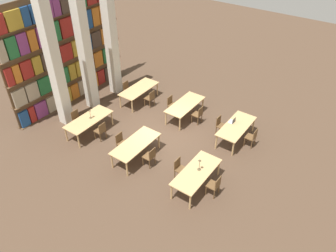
% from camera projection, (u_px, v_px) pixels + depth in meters
% --- Properties ---
extents(ground_plane, '(40.00, 40.00, 0.00)m').
position_uv_depth(ground_plane, '(163.00, 136.00, 14.90)').
color(ground_plane, '#4C3828').
extents(bookshelf_bank, '(6.94, 0.35, 5.50)m').
position_uv_depth(bookshelf_bank, '(67.00, 51.00, 15.96)').
color(bookshelf_bank, brown).
rests_on(bookshelf_bank, ground_plane).
extents(pillar_left, '(0.49, 0.49, 6.00)m').
position_uv_depth(pillar_left, '(54.00, 64.00, 14.03)').
color(pillar_left, silver).
rests_on(pillar_left, ground_plane).
extents(pillar_center, '(0.49, 0.49, 6.00)m').
position_uv_depth(pillar_center, '(85.00, 51.00, 15.18)').
color(pillar_center, silver).
rests_on(pillar_center, ground_plane).
extents(pillar_right, '(0.49, 0.49, 6.00)m').
position_uv_depth(pillar_right, '(111.00, 39.00, 16.32)').
color(pillar_right, silver).
rests_on(pillar_right, ground_plane).
extents(reading_table_0, '(2.24, 0.95, 0.77)m').
position_uv_depth(reading_table_0, '(196.00, 173.00, 12.04)').
color(reading_table_0, tan).
rests_on(reading_table_0, ground_plane).
extents(chair_0, '(0.42, 0.40, 0.89)m').
position_uv_depth(chair_0, '(215.00, 185.00, 11.83)').
color(chair_0, brown).
rests_on(chair_0, ground_plane).
extents(chair_1, '(0.42, 0.40, 0.89)m').
position_uv_depth(chair_1, '(180.00, 168.00, 12.54)').
color(chair_1, brown).
rests_on(chair_1, ground_plane).
extents(desk_lamp_0, '(0.14, 0.14, 0.50)m').
position_uv_depth(desk_lamp_0, '(200.00, 163.00, 11.88)').
color(desk_lamp_0, brown).
rests_on(desk_lamp_0, reading_table_0).
extents(reading_table_1, '(2.24, 0.95, 0.77)m').
position_uv_depth(reading_table_1, '(236.00, 127.00, 14.29)').
color(reading_table_1, tan).
rests_on(reading_table_1, ground_plane).
extents(chair_2, '(0.42, 0.40, 0.89)m').
position_uv_depth(chair_2, '(252.00, 137.00, 14.07)').
color(chair_2, brown).
rests_on(chair_2, ground_plane).
extents(chair_3, '(0.42, 0.40, 0.89)m').
position_uv_depth(chair_3, '(221.00, 125.00, 14.78)').
color(chair_3, brown).
rests_on(chair_3, ground_plane).
extents(laptop, '(0.32, 0.22, 0.21)m').
position_uv_depth(laptop, '(232.00, 121.00, 14.45)').
color(laptop, silver).
rests_on(laptop, reading_table_1).
extents(reading_table_2, '(2.24, 0.95, 0.77)m').
position_uv_depth(reading_table_2, '(136.00, 145.00, 13.34)').
color(reading_table_2, tan).
rests_on(reading_table_2, ground_plane).
extents(chair_4, '(0.42, 0.40, 0.89)m').
position_uv_depth(chair_4, '(150.00, 156.00, 13.08)').
color(chair_4, brown).
rests_on(chair_4, ground_plane).
extents(chair_5, '(0.42, 0.40, 0.89)m').
position_uv_depth(chair_5, '(122.00, 142.00, 13.79)').
color(chair_5, brown).
rests_on(chair_5, ground_plane).
extents(reading_table_3, '(2.24, 0.95, 0.77)m').
position_uv_depth(reading_table_3, '(185.00, 105.00, 15.69)').
color(reading_table_3, tan).
rests_on(reading_table_3, ground_plane).
extents(chair_6, '(0.42, 0.40, 0.89)m').
position_uv_depth(chair_6, '(198.00, 114.00, 15.44)').
color(chair_6, brown).
rests_on(chair_6, ground_plane).
extents(chair_7, '(0.42, 0.40, 0.89)m').
position_uv_depth(chair_7, '(172.00, 104.00, 16.15)').
color(chair_7, brown).
rests_on(chair_7, ground_plane).
extents(reading_table_4, '(2.24, 0.95, 0.77)m').
position_uv_depth(reading_table_4, '(89.00, 120.00, 14.70)').
color(reading_table_4, tan).
rests_on(reading_table_4, ground_plane).
extents(chair_8, '(0.42, 0.40, 0.89)m').
position_uv_depth(chair_8, '(101.00, 130.00, 14.44)').
color(chair_8, brown).
rests_on(chair_8, ground_plane).
extents(chair_9, '(0.42, 0.40, 0.89)m').
position_uv_depth(chair_9, '(77.00, 119.00, 15.15)').
color(chair_9, brown).
rests_on(chair_9, ground_plane).
extents(desk_lamp_1, '(0.14, 0.14, 0.44)m').
position_uv_depth(desk_lamp_1, '(90.00, 112.00, 14.54)').
color(desk_lamp_1, brown).
rests_on(desk_lamp_1, reading_table_4).
extents(reading_table_5, '(2.24, 0.95, 0.77)m').
position_uv_depth(reading_table_5, '(139.00, 90.00, 16.87)').
color(reading_table_5, tan).
rests_on(reading_table_5, ground_plane).
extents(chair_10, '(0.42, 0.40, 0.89)m').
position_uv_depth(chair_10, '(150.00, 98.00, 16.61)').
color(chair_10, brown).
rests_on(chair_10, ground_plane).
extents(chair_11, '(0.42, 0.40, 0.89)m').
position_uv_depth(chair_11, '(128.00, 89.00, 17.32)').
color(chair_11, brown).
rests_on(chair_11, ground_plane).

